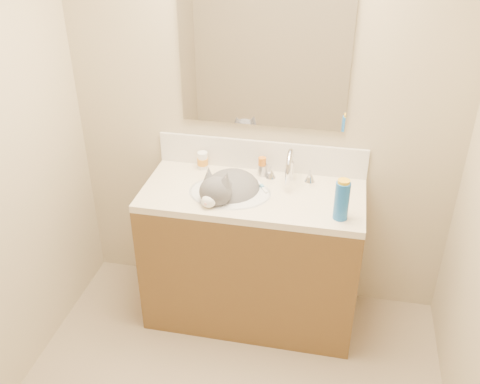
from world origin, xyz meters
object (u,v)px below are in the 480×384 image
at_px(faucet, 290,169).
at_px(cat, 229,193).
at_px(basin, 230,203).
at_px(vanity_cabinet, 252,258).
at_px(spray_can, 342,201).
at_px(silver_jar, 263,170).
at_px(amber_bottle, 262,166).
at_px(pill_bottle, 203,160).

height_order(faucet, cat, faucet).
bearing_deg(basin, cat, 116.66).
height_order(basin, cat, cat).
bearing_deg(cat, vanity_cabinet, 21.32).
bearing_deg(spray_can, silver_jar, 141.21).
bearing_deg(cat, amber_bottle, 71.62).
bearing_deg(amber_bottle, faucet, -19.82).
height_order(faucet, amber_bottle, faucet).
xyz_separation_m(vanity_cabinet, faucet, (0.18, 0.14, 0.54)).
xyz_separation_m(vanity_cabinet, basin, (-0.12, -0.03, 0.38)).
relative_size(cat, spray_can, 2.45).
xyz_separation_m(cat, silver_jar, (0.15, 0.20, 0.05)).
distance_m(faucet, pill_bottle, 0.52).
distance_m(vanity_cabinet, basin, 0.40).
distance_m(cat, pill_bottle, 0.30).
bearing_deg(silver_jar, faucet, -20.24).
relative_size(silver_jar, amber_bottle, 0.60).
distance_m(faucet, silver_jar, 0.18).
relative_size(pill_bottle, silver_jar, 1.58).
relative_size(cat, amber_bottle, 4.45).
distance_m(vanity_cabinet, pill_bottle, 0.64).
distance_m(amber_bottle, spray_can, 0.58).
bearing_deg(cat, spray_can, 2.71).
height_order(cat, silver_jar, cat).
xyz_separation_m(amber_bottle, spray_can, (0.45, -0.36, 0.05)).
bearing_deg(vanity_cabinet, cat, -175.99).
xyz_separation_m(faucet, amber_bottle, (-0.16, 0.06, -0.03)).
xyz_separation_m(cat, pill_bottle, (-0.20, 0.21, 0.07)).
xyz_separation_m(cat, spray_can, (0.60, -0.16, 0.12)).
bearing_deg(amber_bottle, vanity_cabinet, -94.91).
bearing_deg(spray_can, vanity_cabinet, 160.60).
xyz_separation_m(faucet, pill_bottle, (-0.51, 0.07, -0.03)).
bearing_deg(silver_jar, basin, -122.14).
bearing_deg(basin, amber_bottle, 58.80).
bearing_deg(vanity_cabinet, amber_bottle, 85.09).
xyz_separation_m(basin, spray_can, (0.59, -0.14, 0.17)).
relative_size(faucet, spray_can, 1.40).
distance_m(pill_bottle, amber_bottle, 0.35).
xyz_separation_m(vanity_cabinet, amber_bottle, (0.02, 0.20, 0.51)).
height_order(basin, faucet, faucet).
distance_m(cat, amber_bottle, 0.26).
bearing_deg(pill_bottle, faucet, -7.59).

